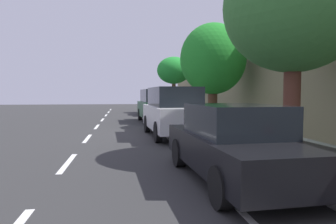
{
  "coord_description": "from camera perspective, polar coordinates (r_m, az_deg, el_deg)",
  "views": [
    {
      "loc": [
        -1.63,
        -13.09,
        1.74
      ],
      "look_at": [
        0.34,
        0.41,
        0.91
      ],
      "focal_mm": 32.51,
      "sensor_mm": 36.0,
      "label": 1
    }
  ],
  "objects": [
    {
      "name": "sidewalk",
      "position": [
        14.06,
        12.0,
        -3.41
      ],
      "size": [
        3.2,
        46.34,
        0.14
      ],
      "primitive_type": "cube",
      "color": "#9BA799",
      "rests_on": "ground"
    },
    {
      "name": "street_tree_far_end",
      "position": [
        15.67,
        8.43,
        9.71
      ],
      "size": [
        3.31,
        3.31,
        5.12
      ],
      "color": "brown",
      "rests_on": "sidewalk"
    },
    {
      "name": "street_tree_corner",
      "position": [
        27.45,
        1.09,
        7.75
      ],
      "size": [
        3.0,
        3.0,
        4.87
      ],
      "color": "brown",
      "rests_on": "sidewalk"
    },
    {
      "name": "parked_sedan_black_second",
      "position": [
        6.22,
        12.38,
        -5.75
      ],
      "size": [
        2.01,
        4.49,
        1.52
      ],
      "color": "black",
      "rests_on": "ground"
    },
    {
      "name": "lane_stripe_centre",
      "position": [
        12.22,
        -14.87,
        -4.8
      ],
      "size": [
        0.14,
        44.2,
        0.01
      ],
      "color": "white",
      "rests_on": "ground"
    },
    {
      "name": "parked_sedan_silver_farthest",
      "position": [
        25.01,
        -3.23,
        1.22
      ],
      "size": [
        1.86,
        4.41,
        1.52
      ],
      "color": "#B7BABF",
      "rests_on": "ground"
    },
    {
      "name": "street_tree_mid_block",
      "position": [
        9.09,
        22.56,
        17.67
      ],
      "size": [
        3.71,
        3.71,
        5.63
      ],
      "color": "brown",
      "rests_on": "sidewalk"
    },
    {
      "name": "parked_suv_white_mid",
      "position": [
        12.32,
        0.98,
        0.16
      ],
      "size": [
        2.16,
        4.79,
        1.99
      ],
      "color": "white",
      "rests_on": "ground"
    },
    {
      "name": "bicycle_at_curb",
      "position": [
        13.43,
        3.39,
        -2.33
      ],
      "size": [
        1.31,
        1.23,
        0.77
      ],
      "color": "black",
      "rests_on": "ground"
    },
    {
      "name": "ground",
      "position": [
        13.3,
        -1.2,
        -4.03
      ],
      "size": [
        74.15,
        74.15,
        0.0
      ],
      "primitive_type": "plane",
      "color": "#2F2F2F"
    },
    {
      "name": "building_facade",
      "position": [
        14.75,
        18.95,
        7.68
      ],
      "size": [
        0.5,
        46.34,
        5.73
      ],
      "primitive_type": "cube",
      "color": "#867E5A",
      "rests_on": "ground"
    },
    {
      "name": "lane_stripe_bike_edge",
      "position": [
        13.31,
        -0.86,
        -4.01
      ],
      "size": [
        0.12,
        46.34,
        0.01
      ],
      "primitive_type": "cube",
      "color": "white",
      "rests_on": "ground"
    },
    {
      "name": "curb_edge",
      "position": [
        13.57,
        5.31,
        -3.59
      ],
      "size": [
        0.16,
        46.34,
        0.14
      ],
      "primitive_type": "cube",
      "color": "gray",
      "rests_on": "ground"
    },
    {
      "name": "parked_suv_green_far",
      "position": [
        18.5,
        -2.13,
        1.28
      ],
      "size": [
        2.15,
        4.79,
        1.99
      ],
      "color": "#1E512D",
      "rests_on": "ground"
    },
    {
      "name": "cyclist_with_backpack",
      "position": [
        12.97,
        4.76,
        0.6
      ],
      "size": [
        0.55,
        0.54,
        1.77
      ],
      "color": "#C6B284",
      "rests_on": "ground"
    }
  ]
}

